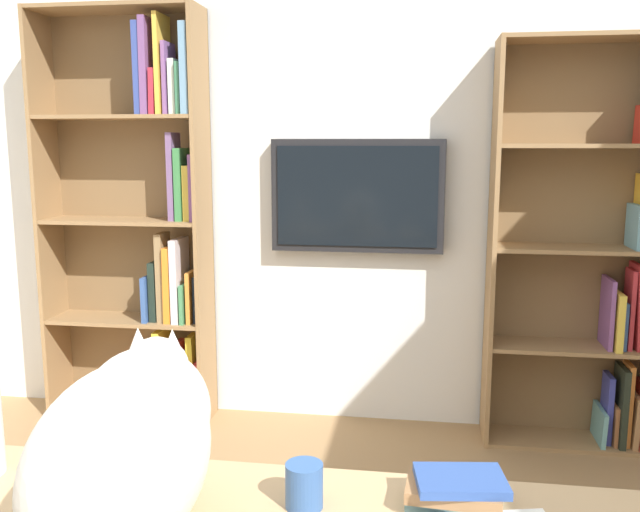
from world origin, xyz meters
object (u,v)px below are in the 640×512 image
Objects in this scene: bookshelf_right at (148,230)px; cat at (130,444)px; desk_book_stack at (456,492)px; coffee_mug at (304,485)px; bookshelf_left at (595,262)px; wall_mounted_tv at (357,196)px.

bookshelf_right is 2.48m from cat.
cat reaches higher than desk_book_stack.
cat is 2.97× the size of desk_book_stack.
cat is at bearing 26.91° from coffee_mug.
bookshelf_left reaches higher than cat.
cat is at bearing 85.01° from wall_mounted_tv.
bookshelf_right is (2.32, 0.00, 0.12)m from bookshelf_left.
wall_mounted_tv is 2.27m from desk_book_stack.
desk_book_stack is (-0.42, 2.18, -0.45)m from wall_mounted_tv.
wall_mounted_tv is at bearing -3.84° from bookshelf_left.
bookshelf_left is 2.25m from desk_book_stack.
coffee_mug is at bearing 63.16° from bookshelf_left.
bookshelf_right reaches higher than coffee_mug.
coffee_mug reaches higher than desk_book_stack.
coffee_mug is 0.32m from desk_book_stack.
wall_mounted_tv is at bearing -87.35° from coffee_mug.
coffee_mug is (-0.31, -0.16, -0.14)m from cat.
bookshelf_right is 23.03× the size of coffee_mug.
desk_book_stack is at bearing -172.77° from coffee_mug.
cat is (-0.92, 2.30, -0.10)m from bookshelf_right.
wall_mounted_tv is at bearing -94.99° from cat.
bookshelf_left is at bearing -116.84° from coffee_mug.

